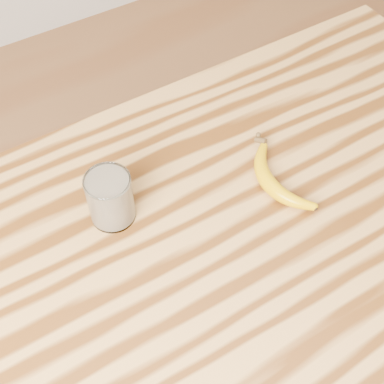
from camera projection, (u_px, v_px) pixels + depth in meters
table at (267, 240)px, 1.13m from camera, size 1.20×0.80×0.90m
smoothie_glass at (110, 198)px, 0.96m from camera, size 0.08×0.08×0.11m
banana at (268, 184)px, 1.03m from camera, size 0.11×0.26×0.03m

